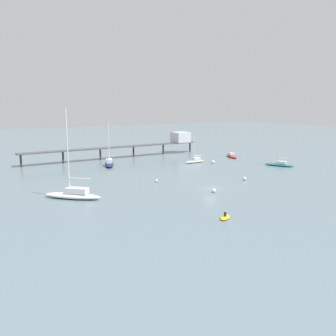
# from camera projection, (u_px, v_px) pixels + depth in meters

# --- Properties ---
(ground_plane) EXTENTS (400.00, 400.00, 0.00)m
(ground_plane) POSITION_uv_depth(u_px,v_px,m) (211.00, 188.00, 64.61)
(ground_plane) COLOR slate
(pier) EXTENTS (55.08, 5.72, 6.72)m
(pier) POSITION_uv_depth(u_px,v_px,m) (157.00, 141.00, 107.98)
(pier) COLOR #4C4C51
(pier) RESTS_ON ground_plane
(sailboat_cream) EXTENTS (6.21, 1.77, 7.45)m
(sailboat_cream) POSITION_uv_depth(u_px,v_px,m) (195.00, 160.00, 93.64)
(sailboat_cream) COLOR beige
(sailboat_cream) RESTS_ON ground_plane
(sailboat_teal) EXTENTS (5.15, 7.38, 9.07)m
(sailboat_teal) POSITION_uv_depth(u_px,v_px,m) (280.00, 164.00, 88.34)
(sailboat_teal) COLOR #1E727A
(sailboat_teal) RESTS_ON ground_plane
(sailboat_red) EXTENTS (4.41, 7.15, 9.46)m
(sailboat_red) POSITION_uv_depth(u_px,v_px,m) (232.00, 155.00, 103.50)
(sailboat_red) COLOR red
(sailboat_red) RESTS_ON ground_plane
(sailboat_white) EXTENTS (8.73, 8.57, 14.86)m
(sailboat_white) POSITION_uv_depth(u_px,v_px,m) (73.00, 193.00, 57.30)
(sailboat_white) COLOR white
(sailboat_white) RESTS_ON ground_plane
(sailboat_navy) EXTENTS (5.34, 9.36, 11.04)m
(sailboat_navy) POSITION_uv_depth(u_px,v_px,m) (109.00, 163.00, 88.75)
(sailboat_navy) COLOR navy
(sailboat_navy) RESTS_ON ground_plane
(dinghy_yellow) EXTENTS (2.65, 2.24, 1.14)m
(dinghy_yellow) POSITION_uv_depth(u_px,v_px,m) (225.00, 217.00, 47.23)
(dinghy_yellow) COLOR yellow
(dinghy_yellow) RESTS_ON ground_plane
(mooring_buoy_mid) EXTENTS (0.73, 0.73, 0.73)m
(mooring_buoy_mid) POSITION_uv_depth(u_px,v_px,m) (245.00, 179.00, 71.48)
(mooring_buoy_mid) COLOR silver
(mooring_buoy_mid) RESTS_ON ground_plane
(mooring_buoy_far) EXTENTS (0.58, 0.58, 0.58)m
(mooring_buoy_far) POSITION_uv_depth(u_px,v_px,m) (157.00, 181.00, 69.83)
(mooring_buoy_far) COLOR silver
(mooring_buoy_far) RESTS_ON ground_plane
(mooring_buoy_inner) EXTENTS (0.73, 0.73, 0.73)m
(mooring_buoy_inner) POSITION_uv_depth(u_px,v_px,m) (214.00, 191.00, 61.36)
(mooring_buoy_inner) COLOR silver
(mooring_buoy_inner) RESTS_ON ground_plane
(mooring_buoy_near) EXTENTS (0.84, 0.84, 0.84)m
(mooring_buoy_near) POSITION_uv_depth(u_px,v_px,m) (213.00, 162.00, 92.17)
(mooring_buoy_near) COLOR silver
(mooring_buoy_near) RESTS_ON ground_plane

